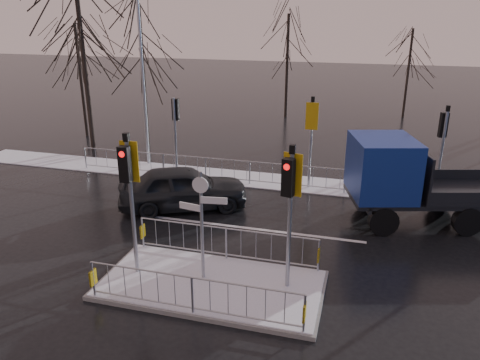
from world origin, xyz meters
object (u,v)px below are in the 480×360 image
(traffic_island, at_px, (211,274))
(street_lamp_left, at_px, (144,70))
(car_far_lane, at_px, (183,188))
(flatbed_truck, at_px, (408,179))

(traffic_island, height_order, street_lamp_left, street_lamp_left)
(traffic_island, distance_m, car_far_lane, 5.62)
(traffic_island, relative_size, street_lamp_left, 0.73)
(car_far_lane, xyz_separation_m, flatbed_truck, (7.97, 0.92, 0.81))
(car_far_lane, bearing_deg, flatbed_truck, -108.23)
(traffic_island, relative_size, flatbed_truck, 0.86)
(traffic_island, distance_m, street_lamp_left, 12.17)
(street_lamp_left, bearing_deg, traffic_island, -55.93)
(traffic_island, xyz_separation_m, car_far_lane, (-2.76, 4.88, 0.42))
(car_far_lane, distance_m, street_lamp_left, 6.94)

